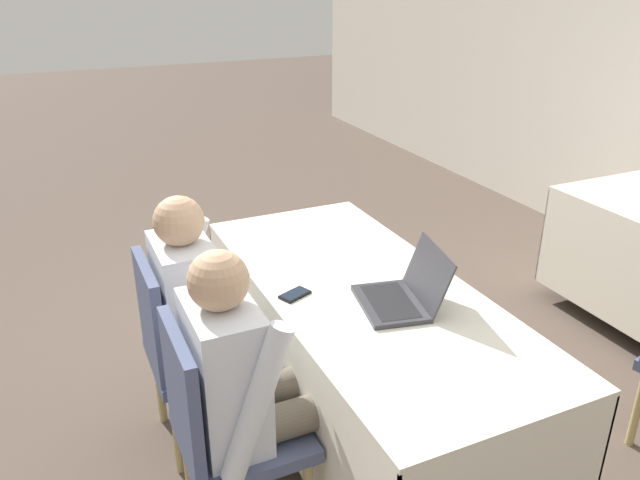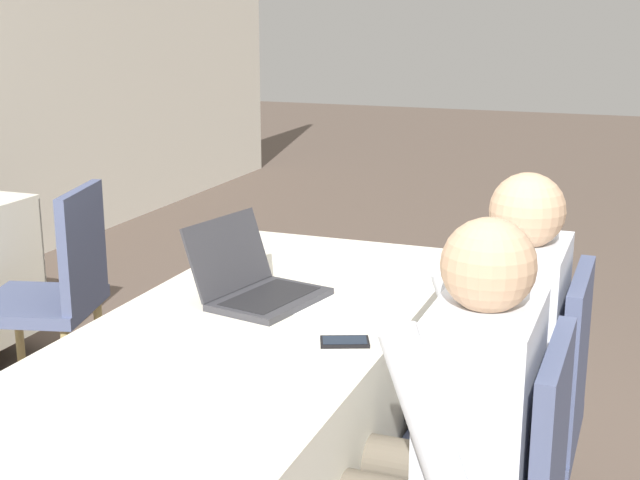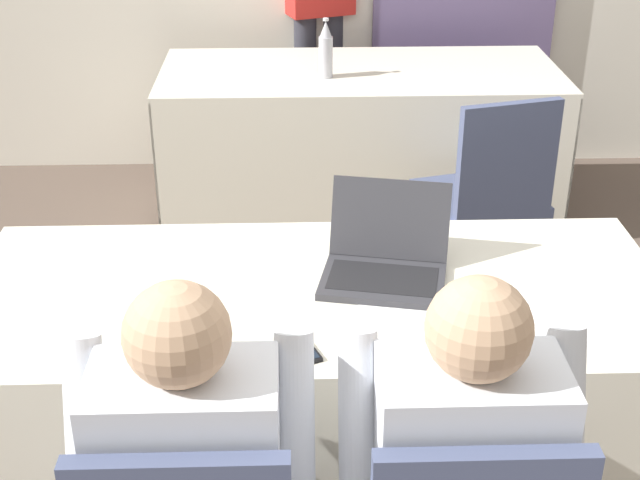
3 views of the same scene
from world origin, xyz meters
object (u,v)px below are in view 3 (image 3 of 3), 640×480
at_px(cell_phone, 299,350).
at_px(person_red_shirt, 319,1).
at_px(chair_far_spare, 489,190).
at_px(laptop, 385,262).
at_px(water_bottle, 326,51).
at_px(person_white_shirt, 456,471).
at_px(person_checkered_shirt, 195,477).

height_order(cell_phone, person_red_shirt, person_red_shirt).
bearing_deg(chair_far_spare, laptop, 49.82).
bearing_deg(chair_far_spare, water_bottle, -63.59).
xyz_separation_m(chair_far_spare, person_white_shirt, (-0.45, -1.80, 0.16)).
height_order(person_checkered_shirt, person_red_shirt, person_red_shirt).
bearing_deg(chair_far_spare, person_red_shirt, -82.40).
bearing_deg(chair_far_spare, person_checkered_shirt, 46.23).
xyz_separation_m(person_checkered_shirt, person_red_shirt, (0.36, 3.33, 0.26)).
distance_m(laptop, person_checkered_shirt, 0.82).
bearing_deg(person_white_shirt, chair_far_spare, -103.97).
bearing_deg(person_checkered_shirt, person_white_shirt, -180.00).
bearing_deg(water_bottle, chair_far_spare, -48.74).
bearing_deg(cell_phone, chair_far_spare, 40.15).
xyz_separation_m(person_white_shirt, person_red_shirt, (-0.18, 3.33, 0.26)).
relative_size(cell_phone, water_bottle, 0.52).
bearing_deg(person_white_shirt, laptop, -82.32).
xyz_separation_m(cell_phone, person_white_shirt, (0.33, -0.31, -0.10)).
bearing_deg(laptop, cell_phone, -112.14).
height_order(laptop, water_bottle, water_bottle).
xyz_separation_m(chair_far_spare, person_red_shirt, (-0.63, 1.53, 0.42)).
bearing_deg(laptop, person_checkered_shirt, -112.70).
distance_m(chair_far_spare, person_checkered_shirt, 2.06).
distance_m(laptop, water_bottle, 1.85).
distance_m(water_bottle, person_white_shirt, 2.53).
bearing_deg(water_bottle, person_checkered_shirt, -98.33).
height_order(cell_phone, water_bottle, water_bottle).
bearing_deg(person_red_shirt, person_checkered_shirt, -115.88).
height_order(water_bottle, chair_far_spare, water_bottle).
bearing_deg(cell_phone, water_bottle, 63.83).
bearing_deg(cell_phone, person_white_shirt, -66.28).
bearing_deg(laptop, person_white_shirt, -70.51).
height_order(chair_far_spare, person_white_shirt, person_white_shirt).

